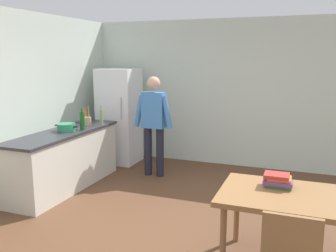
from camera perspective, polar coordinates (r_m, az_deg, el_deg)
ground_plane at (r=4.49m, az=-0.12°, el=-15.98°), size 14.00×14.00×0.00m
wall_back at (r=6.93m, az=8.81°, el=5.06°), size 6.40×0.12×2.70m
wall_left at (r=5.68m, az=-24.67°, el=2.99°), size 0.12×5.60×2.70m
kitchen_counter at (r=5.91m, az=-15.72°, el=-5.06°), size 0.64×2.20×0.90m
refrigerator at (r=7.08m, az=-7.57°, el=1.54°), size 0.70×0.67×1.80m
person at (r=6.17m, az=-2.24°, el=1.01°), size 0.70×0.22×1.70m
dining_table at (r=3.70m, az=19.20°, el=-11.21°), size 1.40×0.90×0.75m
cooking_pot at (r=5.79m, az=-15.56°, el=-0.20°), size 0.40×0.28×0.12m
utensil_jar at (r=6.19m, az=-12.35°, el=0.80°), size 0.11×0.11×0.32m
bottle_oil_amber at (r=6.31m, az=-12.88°, el=1.31°), size 0.06×0.06×0.28m
bottle_wine_green at (r=5.82m, az=-13.22°, el=0.82°), size 0.08×0.08×0.34m
bottle_vinegar_tall at (r=6.21m, az=-10.33°, el=1.44°), size 0.06×0.06×0.32m
book_stack at (r=3.81m, az=16.78°, el=-8.09°), size 0.28×0.21×0.13m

